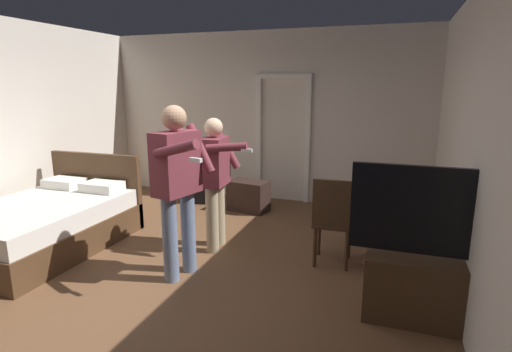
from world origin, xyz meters
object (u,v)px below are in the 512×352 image
object	(u,v)px
suitcase_dark	(249,196)
person_blue_shirt	(178,179)
tv_flatscreen	(424,275)
suitcase_small	(199,192)
laptop	(381,202)
person_striped_shirt	(216,176)
bed	(47,223)
side_table	(380,226)
bottle_on_table	(397,199)
wooden_chair	(333,218)

from	to	relation	value
suitcase_dark	person_blue_shirt	bearing A→B (deg)	-77.36
person_blue_shirt	suitcase_dark	xyz separation A→B (m)	(-0.11, 2.33, -0.80)
tv_flatscreen	person_blue_shirt	world-z (taller)	person_blue_shirt
tv_flatscreen	person_blue_shirt	bearing A→B (deg)	178.20
tv_flatscreen	suitcase_small	distance (m)	4.28
suitcase_dark	laptop	bearing A→B (deg)	-26.13
person_striped_shirt	suitcase_small	bearing A→B (deg)	123.11
laptop	bed	bearing A→B (deg)	-169.82
person_blue_shirt	person_striped_shirt	xyz separation A→B (m)	(0.05, 0.79, -0.13)
suitcase_small	tv_flatscreen	bearing A→B (deg)	-50.16
tv_flatscreen	laptop	world-z (taller)	tv_flatscreen
tv_flatscreen	side_table	distance (m)	1.04
laptop	person_blue_shirt	xyz separation A→B (m)	(-1.92, -0.85, 0.29)
suitcase_small	bottle_on_table	bearing A→B (deg)	-41.27
laptop	person_striped_shirt	world-z (taller)	person_striped_shirt
tv_flatscreen	bottle_on_table	distance (m)	1.00
bed	suitcase_dark	distance (m)	2.85
laptop	suitcase_dark	world-z (taller)	laptop
person_blue_shirt	suitcase_small	size ratio (longest dim) A/B	2.93
tv_flatscreen	person_striped_shirt	xyz separation A→B (m)	(-2.28, 0.86, 0.49)
bed	suitcase_small	size ratio (longest dim) A/B	3.43
laptop	wooden_chair	xyz separation A→B (m)	(-0.48, -0.09, -0.21)
bed	tv_flatscreen	bearing A→B (deg)	-3.10
tv_flatscreen	person_striped_shirt	distance (m)	2.49
side_table	suitcase_dark	world-z (taller)	side_table
bottle_on_table	suitcase_small	distance (m)	3.64
side_table	wooden_chair	bearing A→B (deg)	-165.22
bottle_on_table	person_striped_shirt	distance (m)	2.03
laptop	person_blue_shirt	distance (m)	2.12
tv_flatscreen	person_striped_shirt	world-z (taller)	person_striped_shirt
side_table	bottle_on_table	bearing A→B (deg)	-29.74
person_blue_shirt	suitcase_dark	bearing A→B (deg)	92.62
side_table	laptop	xyz separation A→B (m)	(-0.01, -0.04, 0.29)
tv_flatscreen	person_blue_shirt	xyz separation A→B (m)	(-2.32, 0.07, 0.62)
laptop	person_blue_shirt	size ratio (longest dim) A/B	0.24
tv_flatscreen	wooden_chair	distance (m)	1.22
side_table	person_blue_shirt	size ratio (longest dim) A/B	0.40
wooden_chair	person_striped_shirt	size ratio (longest dim) A/B	0.62
side_table	bottle_on_table	world-z (taller)	bottle_on_table
laptop	person_blue_shirt	world-z (taller)	person_blue_shirt
wooden_chair	suitcase_small	distance (m)	3.09
suitcase_dark	bed	bearing A→B (deg)	-120.19
person_striped_shirt	suitcase_dark	bearing A→B (deg)	95.64
bed	tv_flatscreen	distance (m)	4.28
bottle_on_table	person_striped_shirt	world-z (taller)	person_striped_shirt
laptop	side_table	bearing A→B (deg)	70.81
tv_flatscreen	suitcase_dark	xyz separation A→B (m)	(-2.43, 2.41, -0.18)
tv_flatscreen	person_blue_shirt	size ratio (longest dim) A/B	0.76
side_table	wooden_chair	size ratio (longest dim) A/B	0.71
bed	tv_flatscreen	size ratio (longest dim) A/B	1.55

